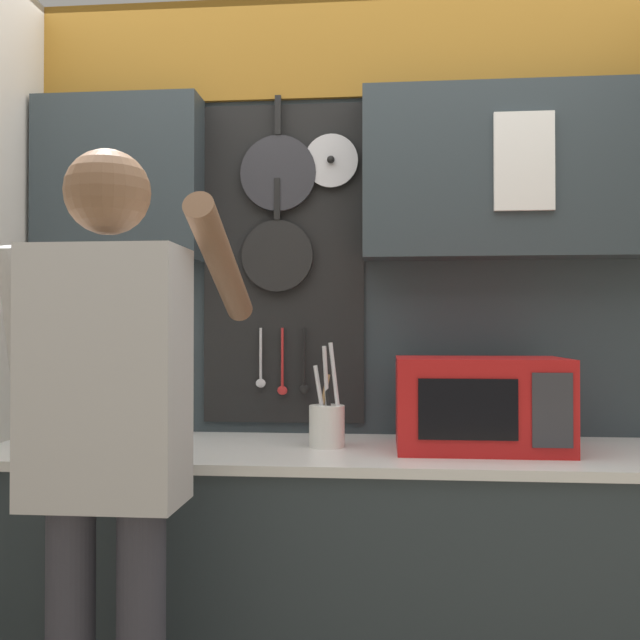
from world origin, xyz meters
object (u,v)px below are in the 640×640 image
(person, at_px, (108,429))
(utensil_crock, at_px, (327,422))
(microwave, at_px, (480,403))
(knife_block, at_px, (93,413))

(person, bearing_deg, utensil_crock, 50.27)
(utensil_crock, bearing_deg, microwave, -0.19)
(knife_block, distance_m, utensil_crock, 0.79)
(microwave, distance_m, utensil_crock, 0.50)
(microwave, xyz_separation_m, utensil_crock, (-0.49, 0.00, -0.07))
(utensil_crock, bearing_deg, person, -129.73)
(microwave, bearing_deg, utensil_crock, 179.81)
(microwave, relative_size, knife_block, 1.93)
(knife_block, relative_size, person, 0.16)
(knife_block, xyz_separation_m, utensil_crock, (0.79, 0.00, -0.02))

